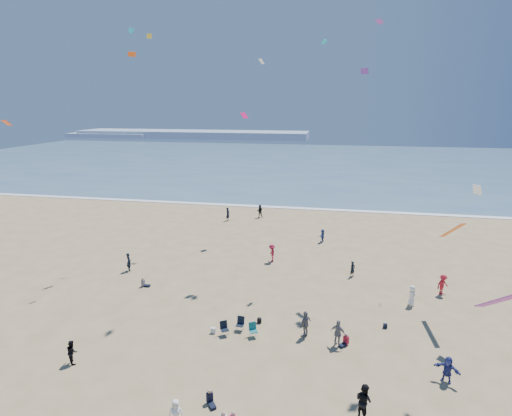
# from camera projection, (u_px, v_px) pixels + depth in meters

# --- Properties ---
(ocean) EXTENTS (220.00, 100.00, 0.06)m
(ocean) POSITION_uv_depth(u_px,v_px,m) (308.00, 163.00, 109.34)
(ocean) COLOR #476B84
(ocean) RESTS_ON ground
(surf_line) EXTENTS (220.00, 1.20, 0.08)m
(surf_line) POSITION_uv_depth(u_px,v_px,m) (288.00, 208.00, 61.82)
(surf_line) COLOR white
(surf_line) RESTS_ON ground
(headland_far) EXTENTS (110.00, 20.00, 3.20)m
(headland_far) POSITION_uv_depth(u_px,v_px,m) (193.00, 134.00, 191.12)
(headland_far) COLOR #7A8EA8
(headland_far) RESTS_ON ground
(headland_near) EXTENTS (40.00, 14.00, 2.00)m
(headland_near) POSITION_uv_depth(u_px,v_px,m) (111.00, 135.00, 193.80)
(headland_near) COLOR #7A8EA8
(headland_near) RESTS_ON ground
(standing_flyers) EXTENTS (33.31, 41.12, 1.92)m
(standing_flyers) POSITION_uv_depth(u_px,v_px,m) (286.00, 287.00, 33.21)
(standing_flyers) COLOR gray
(standing_flyers) RESTS_ON ground
(seated_group) EXTENTS (18.27, 14.74, 0.84)m
(seated_group) POSITION_uv_depth(u_px,v_px,m) (226.00, 358.00, 24.61)
(seated_group) COLOR silver
(seated_group) RESTS_ON ground
(chair_cluster) EXTENTS (2.82, 1.54, 1.00)m
(chair_cluster) POSITION_uv_depth(u_px,v_px,m) (239.00, 328.00, 27.80)
(chair_cluster) COLOR black
(chair_cluster) RESTS_ON ground
(white_tote) EXTENTS (0.35, 0.20, 0.40)m
(white_tote) POSITION_uv_depth(u_px,v_px,m) (213.00, 330.00, 28.04)
(white_tote) COLOR white
(white_tote) RESTS_ON ground
(black_backpack) EXTENTS (0.30, 0.22, 0.38)m
(black_backpack) POSITION_uv_depth(u_px,v_px,m) (259.00, 320.00, 29.35)
(black_backpack) COLOR black
(black_backpack) RESTS_ON ground
(navy_bag) EXTENTS (0.28, 0.18, 0.34)m
(navy_bag) POSITION_uv_depth(u_px,v_px,m) (385.00, 326.00, 28.67)
(navy_bag) COLOR black
(navy_bag) RESTS_ON ground
(kites_aloft) EXTENTS (36.55, 36.86, 28.06)m
(kites_aloft) POSITION_uv_depth(u_px,v_px,m) (381.00, 118.00, 26.03)
(kites_aloft) COLOR #DE5F2A
(kites_aloft) RESTS_ON ground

